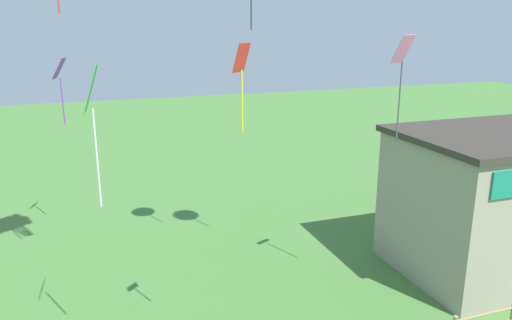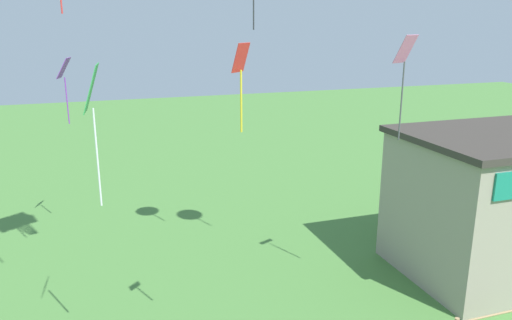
% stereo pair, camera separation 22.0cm
% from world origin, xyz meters
% --- Properties ---
extents(seaside_building, '(7.54, 5.62, 5.55)m').
position_xyz_m(seaside_building, '(10.53, 9.46, 2.79)').
color(seaside_building, gray).
rests_on(seaside_building, ground_plane).
extents(kite_purple_streamer, '(0.67, 0.81, 2.81)m').
position_xyz_m(kite_purple_streamer, '(-5.04, 17.95, 7.29)').
color(kite_purple_streamer, purple).
extents(kite_pink_diamond, '(0.81, 0.68, 3.32)m').
position_xyz_m(kite_pink_diamond, '(5.28, 8.80, 8.19)').
color(kite_pink_diamond, pink).
extents(kite_red_diamond, '(0.53, 0.51, 2.13)m').
position_xyz_m(kite_red_diamond, '(-0.69, 6.70, 8.37)').
color(kite_red_diamond, red).
extents(kite_green_diamond, '(0.49, 0.93, 3.66)m').
position_xyz_m(kite_green_diamond, '(-4.07, 8.22, 7.55)').
color(kite_green_diamond, green).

